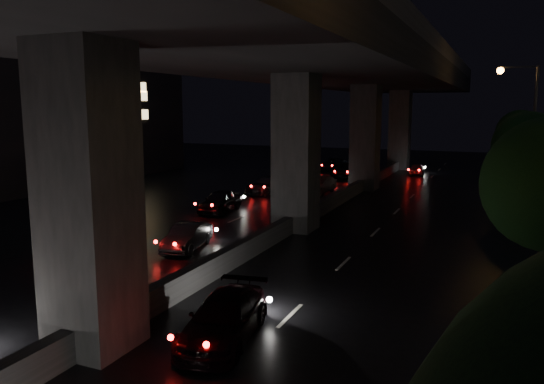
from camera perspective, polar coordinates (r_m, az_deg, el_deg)
The scene contains 17 objects.
ground at distance 23.46m, azimuth -1.81°, elevation -6.58°, with size 120.00×120.00×0.00m, color black.
viaduct at distance 27.26m, azimuth 2.69°, elevation 13.31°, with size 12.00×80.00×10.50m.
median_barrier at distance 27.83m, azimuth 2.57°, elevation -3.17°, with size 0.45×70.00×0.85m, color #2D2D30.
building_left at distance 50.96m, azimuth -22.80°, elevation 7.48°, with size 12.00×24.00×11.00m, color black.
tree_c at distance 32.53m, azimuth 25.80°, elevation 4.43°, with size 3.80×3.80×6.12m.
tree_d at distance 48.50m, azimuth 25.09°, elevation 5.74°, with size 3.80×3.80×6.12m.
streetlight_far at distance 38.46m, azimuth 25.57°, elevation 7.22°, with size 2.52×0.44×9.00m.
car_3 at distance 15.01m, azimuth -5.17°, elevation -13.40°, with size 1.70×4.19×1.22m, color black.
car_4 at distance 24.12m, azimuth -17.87°, elevation -5.28°, with size 1.12×3.22×1.06m, color #262629.
car_5 at distance 24.27m, azimuth -9.10°, elevation -4.75°, with size 1.22×3.49×1.15m, color black.
car_6 at distance 32.49m, azimuth -5.58°, elevation -0.98°, with size 1.58×3.93×1.34m, color black.
car_7 at distance 39.47m, azimuth -0.42°, elevation 0.79°, with size 1.73×4.26×1.24m, color #242427.
car_8 at distance 36.25m, azimuth 3.07°, elevation 0.07°, with size 1.53×3.79×1.29m, color black.
car_9 at distance 39.44m, azimuth 5.08°, elevation 0.75°, with size 1.32×3.80×1.25m, color #3F3937.
car_10 at distance 48.31m, azimuth 8.09°, elevation 2.30°, with size 2.23×4.84×1.34m, color black.
car_11 at distance 53.57m, azimuth 6.54°, elevation 2.94°, with size 2.08×4.51×1.25m, color black.
car_12 at distance 51.69m, azimuth 15.29°, elevation 2.39°, with size 1.35×3.35×1.14m, color slate.
Camera 1 is at (9.62, -20.43, 6.35)m, focal length 35.00 mm.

